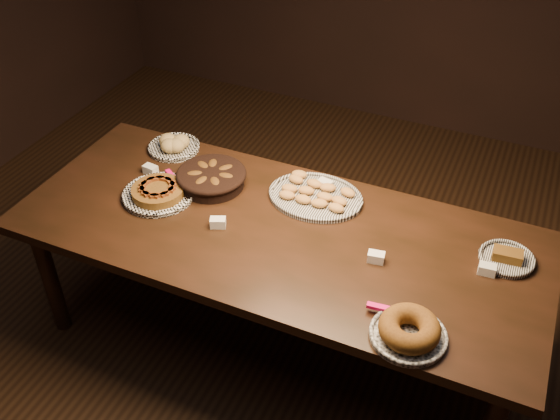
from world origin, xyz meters
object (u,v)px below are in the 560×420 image
at_px(madeleine_platter, 315,195).
at_px(bundt_cake_plate, 409,331).
at_px(buffet_table, 277,241).
at_px(apple_tart_plate, 158,192).

relative_size(madeleine_platter, bundt_cake_plate, 1.38).
xyz_separation_m(buffet_table, bundt_cake_plate, (0.70, -0.38, 0.11)).
height_order(madeleine_platter, bundt_cake_plate, bundt_cake_plate).
relative_size(buffet_table, apple_tart_plate, 6.80).
distance_m(buffet_table, bundt_cake_plate, 0.81).
bearing_deg(buffet_table, madeleine_platter, 75.12).
xyz_separation_m(apple_tart_plate, madeleine_platter, (0.69, 0.29, -0.00)).
distance_m(apple_tart_plate, bundt_cake_plate, 1.37).
height_order(buffet_table, bundt_cake_plate, bundt_cake_plate).
bearing_deg(apple_tart_plate, buffet_table, 14.34).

